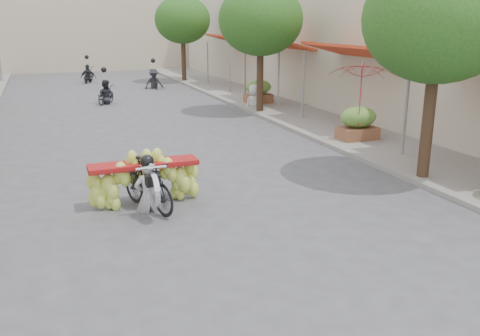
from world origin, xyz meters
name	(u,v)px	position (x,y,z in m)	size (l,w,h in m)	color
ground	(303,307)	(0.00, 0.00, 0.00)	(120.00, 120.00, 0.00)	#4E4E52
sidewalk_right	(283,106)	(7.00, 15.00, 0.06)	(4.00, 60.00, 0.12)	gray
shophouse_row_right	(395,38)	(11.99, 14.00, 3.00)	(9.77, 40.00, 6.00)	#BEB59E
far_building	(76,24)	(0.00, 38.00, 3.50)	(20.00, 6.00, 7.00)	#BAAB92
street_tree_near	(439,20)	(5.40, 4.00, 3.78)	(3.40, 3.40, 5.25)	#3A2719
street_tree_mid	(261,20)	(5.40, 14.00, 3.78)	(3.40, 3.40, 5.25)	#3A2719
street_tree_far	(182,20)	(5.40, 26.00, 3.78)	(3.40, 3.40, 5.25)	#3A2719
produce_crate_mid	(358,121)	(6.20, 8.00, 0.71)	(1.20, 0.88, 1.16)	brown
produce_crate_far	(258,90)	(6.20, 16.00, 0.71)	(1.20, 0.88, 1.16)	brown
banana_motorbike	(146,177)	(-1.21, 4.59, 0.68)	(2.26, 1.94, 1.98)	black
market_umbrella	(364,62)	(5.99, 7.61, 2.57)	(2.27, 2.27, 1.93)	#A21515
pedestrian	(255,84)	(5.73, 15.33, 1.06)	(0.98, 0.65, 1.88)	silver
bg_motorbike_a	(105,88)	(-0.30, 18.91, 0.76)	(1.25, 1.58, 1.95)	black
bg_motorbike_b	(154,73)	(2.96, 23.55, 0.86)	(1.08, 1.61, 1.95)	black
bg_motorbike_c	(88,70)	(-0.27, 27.88, 0.77)	(1.22, 1.90, 1.95)	black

